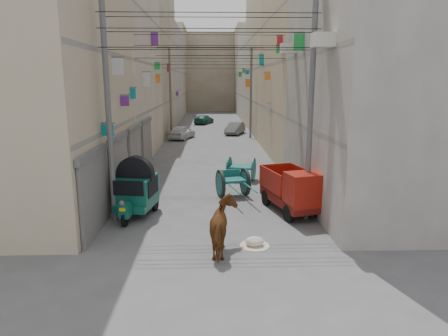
{
  "coord_description": "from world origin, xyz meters",
  "views": [
    {
      "loc": [
        0.04,
        -8.29,
        5.12
      ],
      "look_at": [
        0.5,
        6.5,
        1.88
      ],
      "focal_mm": 32.0,
      "sensor_mm": 36.0,
      "label": 1
    }
  ],
  "objects_px": {
    "mini_truck": "(296,193)",
    "horse": "(224,227)",
    "auto_rickshaw": "(136,189)",
    "distant_car_green": "(204,119)",
    "second_cart": "(241,168)",
    "distant_car_white": "(182,132)",
    "feed_sack": "(255,242)",
    "distant_car_grey": "(235,128)",
    "tonga_cart": "(233,182)"
  },
  "relations": [
    {
      "from": "auto_rickshaw",
      "to": "distant_car_white",
      "type": "distance_m",
      "value": 20.83
    },
    {
      "from": "tonga_cart",
      "to": "distant_car_green",
      "type": "bearing_deg",
      "value": 79.03
    },
    {
      "from": "distant_car_grey",
      "to": "distant_car_green",
      "type": "distance_m",
      "value": 10.24
    },
    {
      "from": "feed_sack",
      "to": "distant_car_white",
      "type": "xyz_separation_m",
      "value": [
        -4.0,
        23.97,
        0.48
      ]
    },
    {
      "from": "auto_rickshaw",
      "to": "tonga_cart",
      "type": "distance_m",
      "value": 4.6
    },
    {
      "from": "tonga_cart",
      "to": "feed_sack",
      "type": "height_order",
      "value": "tonga_cart"
    },
    {
      "from": "horse",
      "to": "second_cart",
      "type": "bearing_deg",
      "value": -96.62
    },
    {
      "from": "tonga_cart",
      "to": "second_cart",
      "type": "xyz_separation_m",
      "value": [
        0.6,
        3.0,
        -0.0
      ]
    },
    {
      "from": "tonga_cart",
      "to": "distant_car_grey",
      "type": "relative_size",
      "value": 0.83
    },
    {
      "from": "auto_rickshaw",
      "to": "distant_car_green",
      "type": "height_order",
      "value": "auto_rickshaw"
    },
    {
      "from": "mini_truck",
      "to": "horse",
      "type": "relative_size",
      "value": 1.8
    },
    {
      "from": "horse",
      "to": "distant_car_green",
      "type": "bearing_deg",
      "value": -87.23
    },
    {
      "from": "second_cart",
      "to": "distant_car_white",
      "type": "xyz_separation_m",
      "value": [
        -4.21,
        15.37,
        -0.02
      ]
    },
    {
      "from": "second_cart",
      "to": "distant_car_grey",
      "type": "distance_m",
      "value": 18.54
    },
    {
      "from": "auto_rickshaw",
      "to": "second_cart",
      "type": "relative_size",
      "value": 1.56
    },
    {
      "from": "mini_truck",
      "to": "distant_car_green",
      "type": "bearing_deg",
      "value": 82.22
    },
    {
      "from": "auto_rickshaw",
      "to": "distant_car_green",
      "type": "relative_size",
      "value": 0.7
    },
    {
      "from": "distant_car_grey",
      "to": "feed_sack",
      "type": "bearing_deg",
      "value": -73.54
    },
    {
      "from": "feed_sack",
      "to": "distant_car_grey",
      "type": "bearing_deg",
      "value": 87.93
    },
    {
      "from": "distant_car_grey",
      "to": "distant_car_green",
      "type": "bearing_deg",
      "value": 127.0
    },
    {
      "from": "auto_rickshaw",
      "to": "feed_sack",
      "type": "distance_m",
      "value": 5.37
    },
    {
      "from": "distant_car_green",
      "to": "distant_car_white",
      "type": "bearing_deg",
      "value": 102.3
    },
    {
      "from": "horse",
      "to": "distant_car_white",
      "type": "bearing_deg",
      "value": -82.15
    },
    {
      "from": "tonga_cart",
      "to": "second_cart",
      "type": "bearing_deg",
      "value": 64.3
    },
    {
      "from": "mini_truck",
      "to": "distant_car_white",
      "type": "height_order",
      "value": "mini_truck"
    },
    {
      "from": "second_cart",
      "to": "distant_car_white",
      "type": "bearing_deg",
      "value": 121.47
    },
    {
      "from": "second_cart",
      "to": "horse",
      "type": "bearing_deg",
      "value": -81.27
    },
    {
      "from": "tonga_cart",
      "to": "feed_sack",
      "type": "relative_size",
      "value": 4.99
    },
    {
      "from": "mini_truck",
      "to": "second_cart",
      "type": "distance_m",
      "value": 5.86
    },
    {
      "from": "auto_rickshaw",
      "to": "second_cart",
      "type": "bearing_deg",
      "value": 59.65
    },
    {
      "from": "distant_car_grey",
      "to": "tonga_cart",
      "type": "bearing_deg",
      "value": -75.12
    },
    {
      "from": "distant_car_white",
      "to": "mini_truck",
      "type": "bearing_deg",
      "value": 122.83
    },
    {
      "from": "feed_sack",
      "to": "distant_car_green",
      "type": "relative_size",
      "value": 0.16
    },
    {
      "from": "second_cart",
      "to": "horse",
      "type": "distance_m",
      "value": 9.16
    },
    {
      "from": "mini_truck",
      "to": "distant_car_grey",
      "type": "distance_m",
      "value": 24.15
    },
    {
      "from": "distant_car_white",
      "to": "distant_car_grey",
      "type": "bearing_deg",
      "value": -130.63
    },
    {
      "from": "feed_sack",
      "to": "tonga_cart",
      "type": "bearing_deg",
      "value": 94.03
    },
    {
      "from": "second_cart",
      "to": "distant_car_white",
      "type": "height_order",
      "value": "distant_car_white"
    },
    {
      "from": "auto_rickshaw",
      "to": "tonga_cart",
      "type": "bearing_deg",
      "value": 41.35
    },
    {
      "from": "feed_sack",
      "to": "distant_car_green",
      "type": "height_order",
      "value": "distant_car_green"
    },
    {
      "from": "auto_rickshaw",
      "to": "distant_car_white",
      "type": "relative_size",
      "value": 0.71
    },
    {
      "from": "second_cart",
      "to": "feed_sack",
      "type": "height_order",
      "value": "second_cart"
    },
    {
      "from": "feed_sack",
      "to": "horse",
      "type": "xyz_separation_m",
      "value": [
        -0.98,
        -0.48,
        0.68
      ]
    },
    {
      "from": "distant_car_white",
      "to": "second_cart",
      "type": "bearing_deg",
      "value": 122.39
    },
    {
      "from": "distant_car_green",
      "to": "distant_car_grey",
      "type": "bearing_deg",
      "value": 128.46
    },
    {
      "from": "auto_rickshaw",
      "to": "mini_truck",
      "type": "relative_size",
      "value": 0.74
    },
    {
      "from": "distant_car_grey",
      "to": "auto_rickshaw",
      "type": "bearing_deg",
      "value": -83.8
    },
    {
      "from": "auto_rickshaw",
      "to": "distant_car_white",
      "type": "xyz_separation_m",
      "value": [
        0.26,
        20.83,
        -0.42
      ]
    },
    {
      "from": "feed_sack",
      "to": "distant_car_grey",
      "type": "height_order",
      "value": "distant_car_grey"
    },
    {
      "from": "horse",
      "to": "tonga_cart",
      "type": "bearing_deg",
      "value": -94.67
    }
  ]
}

